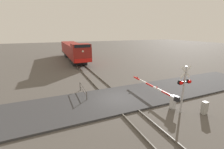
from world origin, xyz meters
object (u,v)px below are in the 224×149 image
crossing_signal (184,85)px  crossing_gate (165,95)px  utility_cabinet (204,108)px  guard_railing (83,90)px  locomotive (74,50)px

crossing_signal → crossing_gate: crossing_signal is taller
utility_cabinet → guard_railing: size_ratio=0.35×
crossing_signal → guard_railing: 8.99m
crossing_gate → crossing_signal: bearing=-86.4°
crossing_signal → utility_cabinet: crossing_signal is taller
crossing_signal → utility_cabinet: 2.49m
locomotive → crossing_gate: bearing=-81.7°
locomotive → crossing_gate: locomotive is taller
utility_cabinet → guard_railing: utility_cabinet is taller
locomotive → utility_cabinet: locomotive is taller
locomotive → crossing_signal: 26.16m
locomotive → utility_cabinet: (5.15, -26.74, -1.62)m
crossing_signal → utility_cabinet: size_ratio=3.74×
crossing_gate → guard_railing: crossing_gate is taller
crossing_gate → utility_cabinet: crossing_gate is taller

